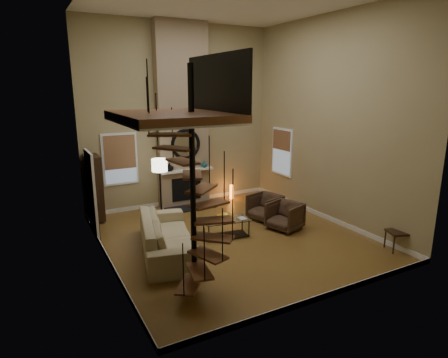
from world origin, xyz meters
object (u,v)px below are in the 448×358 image
hutch (94,188)px  armchair_far (286,215)px  sofa (167,235)px  side_chair (402,228)px  armchair_near (267,207)px  coffee_table (226,226)px  floor_lamp (160,170)px  accent_lamp (232,192)px

hutch → armchair_far: (4.31, -2.99, -0.60)m
sofa → side_chair: 5.31m
hutch → armchair_far: size_ratio=2.22×
sofa → armchair_far: (3.27, -0.11, -0.04)m
armchair_near → armchair_far: bearing=-12.1°
hutch → coffee_table: bearing=-46.1°
floor_lamp → armchair_far: bearing=-40.4°
sofa → coffee_table: bearing=-72.1°
floor_lamp → side_chair: (4.10, -4.60, -0.89)m
armchair_far → floor_lamp: floor_lamp is taller
coffee_table → accent_lamp: 3.23m
armchair_near → coffee_table: (-1.63, -0.62, -0.07)m
hutch → armchair_far: 5.28m
hutch → side_chair: 7.86m
sofa → armchair_far: sofa is taller
armchair_far → coffee_table: (-1.67, 0.24, -0.07)m
armchair_near → accent_lamp: 2.13m
armchair_near → coffee_table: 1.75m
coffee_table → sofa: bearing=-175.2°
armchair_near → side_chair: side_chair is taller
armchair_near → side_chair: 3.53m
hutch → accent_lamp: (4.34, -0.00, -0.70)m
armchair_far → side_chair: side_chair is taller
hutch → sofa: (1.04, -2.88, -0.55)m
hutch → armchair_near: size_ratio=2.21×
hutch → armchair_near: (4.27, -2.13, -0.60)m
coffee_table → armchair_far: bearing=-8.2°
accent_lamp → armchair_near: bearing=-91.7°
floor_lamp → side_chair: floor_lamp is taller
coffee_table → floor_lamp: floor_lamp is taller
sofa → accent_lamp: (3.30, 2.88, -0.15)m
sofa → coffee_table: sofa is taller
floor_lamp → hutch: bearing=156.3°
armchair_near → accent_lamp: armchair_near is taller
armchair_far → coffee_table: armchair_far is taller
armchair_near → accent_lamp: (0.06, 2.13, -0.10)m
coffee_table → side_chair: (3.12, -2.58, 0.24)m
coffee_table → accent_lamp: size_ratio=2.69×
floor_lamp → accent_lamp: floor_lamp is taller
floor_lamp → accent_lamp: bearing=15.1°
floor_lamp → accent_lamp: 3.01m
armchair_far → armchair_near: bearing=163.8°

